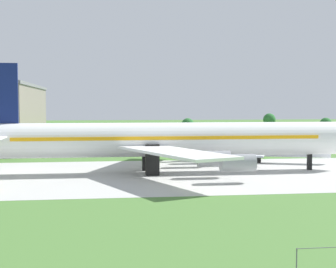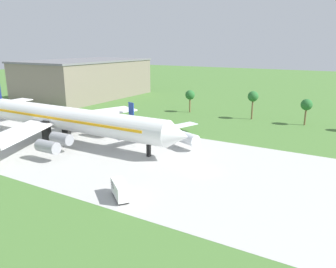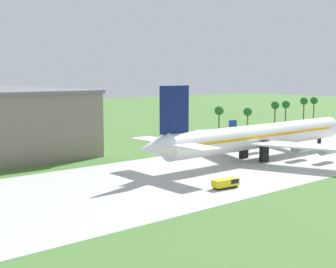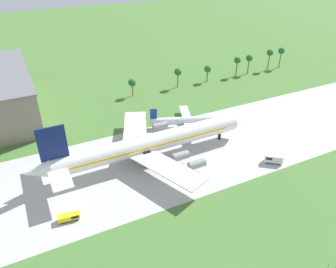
% 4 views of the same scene
% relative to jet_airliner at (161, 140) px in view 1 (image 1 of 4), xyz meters
% --- Properties ---
extents(jet_airliner, '(77.14, 52.50, 19.64)m').
position_rel_jet_airliner_xyz_m(jet_airliner, '(0.00, 0.00, 0.00)').
color(jet_airliner, white).
rests_on(jet_airliner, ground_plane).
extents(regional_aircraft, '(28.83, 26.26, 8.30)m').
position_rel_jet_airliner_xyz_m(regional_aircraft, '(22.48, 13.59, -3.29)').
color(regional_aircraft, silver).
rests_on(regional_aircraft, ground_plane).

